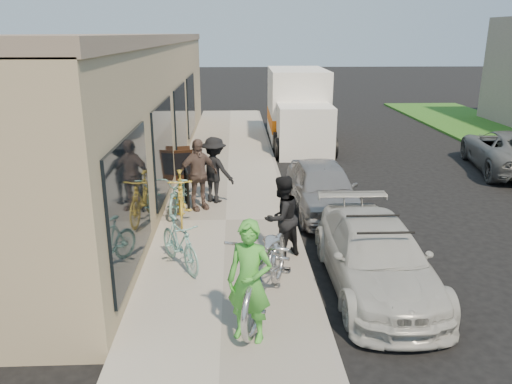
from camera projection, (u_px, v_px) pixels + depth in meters
name	position (u px, v px, depth m)	size (l,w,h in m)	color
ground	(337.00, 287.00, 8.76)	(120.00, 120.00, 0.00)	black
sidewalk	(226.00, 223.00, 11.51)	(3.00, 34.00, 0.15)	#A19C91
curb	(293.00, 222.00, 11.58)	(0.12, 34.00, 0.13)	gray
storefront	(123.00, 105.00, 15.51)	(3.60, 20.00, 4.22)	tan
bike_rack	(187.00, 185.00, 12.15)	(0.18, 0.67, 0.95)	black
sandwich_board	(182.00, 164.00, 14.47)	(0.69, 0.69, 0.94)	black
sedan_white	(376.00, 256.00, 8.57)	(1.66, 4.06, 1.22)	beige
sedan_silver	(322.00, 187.00, 12.26)	(1.50, 3.72, 1.27)	gray
moving_truck	(298.00, 111.00, 19.93)	(2.30, 5.91, 2.89)	white
far_car_gray	(509.00, 151.00, 16.01)	(2.18, 4.72, 1.31)	#5A5D5F
tandem_bike	(267.00, 267.00, 7.62)	(0.91, 2.60, 1.37)	#ABABAD
woman_rider	(250.00, 282.00, 6.78)	(0.64, 0.42, 1.76)	green
man_standing	(281.00, 217.00, 9.36)	(0.78, 0.61, 1.61)	black
cruiser_bike_a	(180.00, 243.00, 9.05)	(0.43, 1.54, 0.92)	#7DBBB3
cruiser_bike_b	(180.00, 192.00, 11.92)	(0.62, 1.79, 0.94)	#7DBBB3
cruiser_bike_c	(181.00, 197.00, 11.32)	(0.52, 1.84, 1.10)	gold
bystander_a	(214.00, 170.00, 12.49)	(1.08, 0.62, 1.67)	black
bystander_b	(198.00, 175.00, 11.94)	(1.02, 0.42, 1.74)	brown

